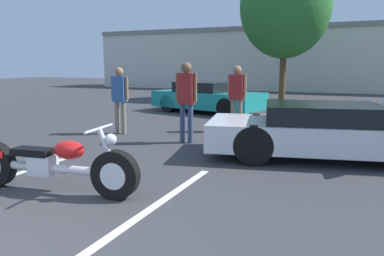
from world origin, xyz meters
TOP-DOWN VIEW (x-y plane):
  - parking_stripe_back at (0.94, 1.53)m, footprint 0.12×4.54m
  - far_building at (0.00, 25.63)m, footprint 32.00×4.20m
  - tree_background at (-0.44, 18.02)m, footprint 4.58×4.58m
  - motorcycle at (-0.65, 1.96)m, footprint 2.62×0.72m
  - show_car_hood_open at (2.82, 5.62)m, footprint 4.94×2.80m
  - parked_car_left_row at (-1.98, 11.23)m, footprint 4.44×2.64m
  - spectator_near_motorcycle at (-0.35, 5.83)m, footprint 0.52×0.24m
  - spectator_by_show_car at (-2.41, 6.19)m, footprint 0.52×0.23m
  - spectator_midground at (0.26, 7.73)m, footprint 0.52×0.23m

SIDE VIEW (x-z plane):
  - parking_stripe_back at x=0.94m, z-range 0.00..0.01m
  - motorcycle at x=-0.65m, z-range -0.09..0.88m
  - show_car_hood_open at x=2.82m, z-range -0.48..1.57m
  - parked_car_left_row at x=-1.98m, z-range -0.01..1.14m
  - spectator_by_show_car at x=-2.41m, z-range 0.17..1.88m
  - spectator_midground at x=0.26m, z-range 0.17..1.94m
  - spectator_near_motorcycle at x=-0.35m, z-range 0.19..2.03m
  - far_building at x=0.00m, z-range 0.14..4.54m
  - tree_background at x=-0.44m, z-range 1.04..8.40m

